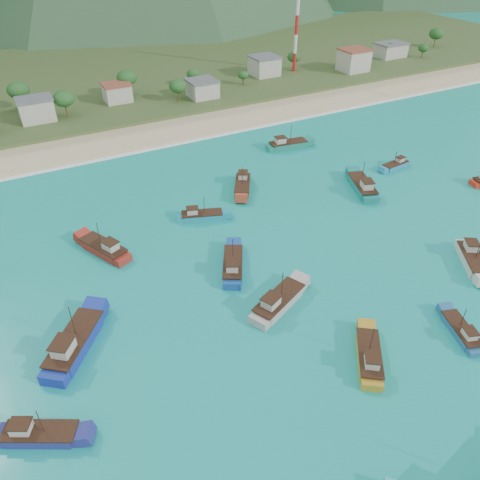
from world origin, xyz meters
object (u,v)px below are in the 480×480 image
boat_23 (369,358)px  boat_0 (461,332)px  radio_tower (297,15)px  boat_10 (362,187)px  boat_11 (472,260)px  boat_16 (201,216)px  boat_14 (39,435)px  boat_8 (233,266)px  boat_7 (243,186)px  boat_20 (278,303)px  boat_13 (74,344)px  boat_24 (287,145)px  boat_18 (395,166)px  boat_9 (105,249)px

boat_23 → boat_0: bearing=26.3°
radio_tower → boat_10: size_ratio=3.10×
boat_11 → boat_16: size_ratio=1.11×
boat_10 → boat_14: boat_10 is taller
boat_14 → boat_8: bearing=145.0°
boat_11 → boat_7: bearing=-28.6°
radio_tower → boat_14: bearing=-134.3°
boat_8 → boat_11: bearing=3.3°
boat_14 → boat_20: boat_20 is taller
boat_7 → boat_20: bearing=101.2°
boat_11 → boat_14: (-73.33, 0.53, -0.10)m
boat_13 → boat_10: bearing=52.2°
boat_24 → boat_23: bearing=-15.6°
boat_7 → boat_16: (-13.39, -7.19, -0.14)m
boat_18 → boat_24: 27.93m
boat_7 → boat_18: boat_7 is taller
boat_0 → boat_11: bearing=54.4°
boat_9 → boat_23: 49.65m
radio_tower → boat_23: radio_tower is taller
radio_tower → boat_23: size_ratio=3.89×
boat_11 → boat_9: bearing=2.5°
boat_13 → boat_16: bearing=75.6°
boat_7 → boat_9: (-33.68, -9.48, 0.07)m
boat_18 → boat_23: size_ratio=0.83×
boat_14 → boat_20: (37.00, 6.10, 0.18)m
radio_tower → boat_9: size_ratio=3.36×
boat_7 → boat_0: bearing=129.0°
boat_8 → boat_18: 55.80m
boat_0 → boat_9: size_ratio=0.77×
boat_14 → boat_16: size_ratio=1.03×
boat_24 → boat_13: bearing=-47.5°
boat_10 → boat_20: size_ratio=1.06×
boat_9 → boat_18: bearing=-23.7°
boat_9 → boat_11: boat_9 is taller
boat_11 → boat_13: bearing=22.3°
boat_9 → boat_16: boat_9 is taller
boat_16 → boat_9: bearing=-64.0°
boat_0 → boat_16: bearing=132.7°
boat_8 → boat_9: size_ratio=0.95×
boat_24 → boat_8: bearing=-35.0°
boat_10 → boat_18: (14.79, 5.26, -0.43)m
boat_7 → boat_11: bearing=149.3°
boat_0 → boat_10: size_ratio=0.71×
boat_20 → boat_24: size_ratio=1.03×
boat_14 → boat_20: 37.50m
radio_tower → boat_10: bearing=-113.3°
boat_11 → boat_14: 73.33m
boat_8 → boat_13: (-28.26, -5.61, 0.25)m
radio_tower → boat_18: bearing=-105.0°
boat_13 → boat_16: size_ratio=1.32×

